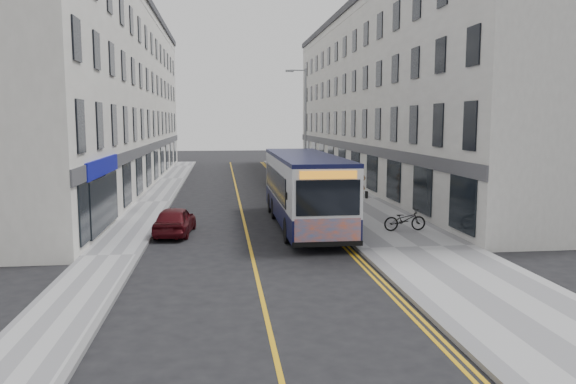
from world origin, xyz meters
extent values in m
plane|color=black|center=(0.00, 0.00, 0.00)|extent=(140.00, 140.00, 0.00)
cube|color=#98989B|center=(6.25, 12.00, 0.06)|extent=(4.50, 64.00, 0.12)
cube|color=#98989B|center=(-5.00, 12.00, 0.06)|extent=(2.00, 64.00, 0.12)
cube|color=slate|center=(4.00, 12.00, 0.07)|extent=(0.18, 64.00, 0.13)
cube|color=slate|center=(-4.00, 12.00, 0.07)|extent=(0.18, 64.00, 0.13)
cube|color=#CC9412|center=(0.00, 12.00, 0.00)|extent=(0.12, 64.00, 0.01)
cube|color=#CC9412|center=(3.55, 12.00, 0.00)|extent=(0.10, 64.00, 0.01)
cube|color=#CC9412|center=(3.75, 12.00, 0.00)|extent=(0.10, 64.00, 0.01)
cube|color=silver|center=(11.50, 21.00, 6.50)|extent=(6.00, 46.00, 13.00)
cube|color=white|center=(-9.00, 21.00, 6.50)|extent=(6.00, 46.00, 13.00)
cylinder|color=gray|center=(4.25, 14.00, 4.00)|extent=(0.14, 0.14, 8.00)
cylinder|color=gray|center=(3.75, 14.00, 7.90)|extent=(1.00, 0.08, 0.08)
cube|color=gray|center=(3.25, 14.00, 7.85)|extent=(0.50, 0.18, 0.12)
cube|color=black|center=(2.69, 3.85, 0.82)|extent=(2.55, 11.23, 0.92)
cube|color=silver|center=(2.69, 3.85, 2.19)|extent=(2.55, 11.23, 1.84)
cube|color=black|center=(2.69, 3.85, 3.20)|extent=(2.57, 11.23, 0.16)
cube|color=black|center=(1.39, 4.46, 1.99)|extent=(0.04, 8.78, 1.17)
cube|color=black|center=(3.98, 4.46, 1.99)|extent=(0.04, 8.78, 1.17)
cube|color=black|center=(2.69, -1.79, 2.09)|extent=(2.30, 0.04, 1.28)
cube|color=#E75113|center=(2.69, -1.79, 0.87)|extent=(2.40, 0.04, 0.97)
cube|color=orange|center=(2.69, -1.80, 2.91)|extent=(2.04, 0.04, 0.29)
cylinder|color=black|center=(1.53, 0.48, 0.51)|extent=(0.29, 1.02, 1.02)
cylinder|color=black|center=(3.84, 0.48, 0.51)|extent=(0.29, 1.02, 1.02)
cylinder|color=black|center=(1.53, 6.10, 0.51)|extent=(0.29, 1.02, 1.02)
cylinder|color=black|center=(3.84, 6.10, 0.51)|extent=(0.29, 1.02, 1.02)
cylinder|color=black|center=(1.53, 7.93, 0.51)|extent=(0.29, 1.02, 1.02)
cylinder|color=black|center=(3.84, 7.93, 0.51)|extent=(0.29, 1.02, 1.02)
imported|color=black|center=(6.71, 1.76, 0.60)|extent=(1.86, 0.71, 0.96)
imported|color=brown|center=(7.15, 11.36, 1.08)|extent=(0.72, 0.49, 1.93)
imported|color=black|center=(6.64, 17.39, 1.01)|extent=(0.93, 0.76, 1.78)
imported|color=silver|center=(3.20, 21.36, 0.72)|extent=(1.83, 4.46, 1.44)
imported|color=#460B11|center=(-3.03, 2.67, 0.61)|extent=(1.77, 3.70, 1.22)
camera|label=1|loc=(-1.05, -21.08, 4.80)|focal=35.00mm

